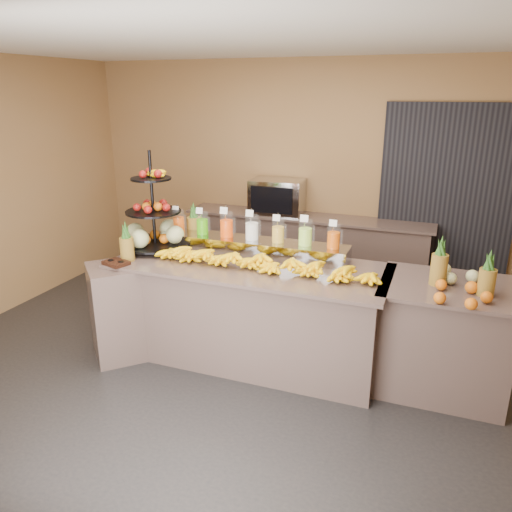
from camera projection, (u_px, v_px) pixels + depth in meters
The scene contains 20 objects.
ground at pixel (237, 371), 4.52m from camera, with size 6.00×6.00×0.00m, color black.
room_envelope at pixel (287, 153), 4.56m from camera, with size 6.04×5.02×2.82m.
buffet_counter at pixel (236, 311), 4.65m from camera, with size 2.75×1.25×0.93m.
right_counter at pixel (443, 337), 4.16m from camera, with size 1.08×0.88×0.93m.
back_ledge at pixel (305, 251), 6.37m from camera, with size 3.10×0.55×0.93m.
pitcher_tray at pixel (252, 247), 4.75m from camera, with size 1.85×0.30×0.15m, color gray.
juice_pitcher_orange_a at pixel (179, 222), 4.96m from camera, with size 0.12×0.12×0.28m.
juice_pitcher_green at pixel (202, 224), 4.87m from camera, with size 0.12×0.12×0.29m.
juice_pitcher_orange_b at pixel (227, 226), 4.78m from camera, with size 0.13×0.13×0.31m.
juice_pitcher_milk at pixel (252, 229), 4.69m from camera, with size 0.13×0.13×0.31m.
juice_pitcher_lemon at pixel (278, 232), 4.60m from camera, with size 0.12×0.12×0.29m.
juice_pitcher_lime at pixel (305, 234), 4.52m from camera, with size 0.13×0.13×0.31m.
juice_pitcher_orange_c at pixel (334, 238), 4.43m from camera, with size 0.12×0.12×0.28m.
banana_heap at pixel (263, 260), 4.36m from camera, with size 2.16×0.20×0.18m.
fruit_stand at pixel (158, 225), 4.86m from camera, with size 0.79×0.79×0.96m.
condiment_caddy at pixel (116, 263), 4.48m from camera, with size 0.22×0.16×0.03m, color black.
pineapple_left_a at pixel (127, 246), 4.56m from camera, with size 0.13×0.13×0.38m.
pineapple_left_b at pixel (194, 227), 5.10m from camera, with size 0.14×0.14×0.43m.
right_fruit_pile at pixel (458, 284), 3.81m from camera, with size 0.48×0.46×0.25m.
oven_warmer at pixel (278, 197), 6.28m from camera, with size 0.65×0.46×0.43m, color gray.
Camera 1 is at (1.56, -3.64, 2.43)m, focal length 35.00 mm.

